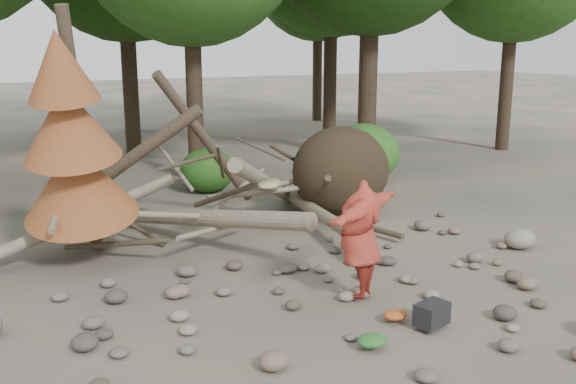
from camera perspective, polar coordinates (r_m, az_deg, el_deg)
name	(u,v)px	position (r m, az deg, el deg)	size (l,w,h in m)	color
ground	(344,305)	(9.52, 4.98, -9.99)	(120.00, 120.00, 0.00)	#514C44
deadfall_pile	(319,176)	(13.72, 2.79, 1.43)	(8.55, 5.24, 3.30)	#332619
dead_conifer	(72,145)	(10.99, -18.62, 3.97)	(2.06, 2.16, 4.35)	#4C3F30
bush_mid	(208,170)	(16.46, -7.16, 1.93)	(1.40, 1.40, 1.12)	#295D1A
bush_right	(363,153)	(17.60, 6.69, 3.46)	(2.00, 2.00, 1.60)	#336E22
frisbee_thrower	(360,239)	(9.37, 6.44, -4.16)	(2.76, 1.65, 1.94)	#9F3024
backpack	(432,318)	(8.91, 12.64, -10.88)	(0.46, 0.30, 0.30)	black
cloth_green	(372,344)	(8.26, 7.47, -13.27)	(0.39, 0.33, 0.15)	#2A6428
cloth_orange	(395,318)	(9.04, 9.51, -11.00)	(0.34, 0.28, 0.12)	#B14C1E
boulder_mid_right	(520,239)	(12.67, 19.94, -3.94)	(0.60, 0.54, 0.36)	gray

